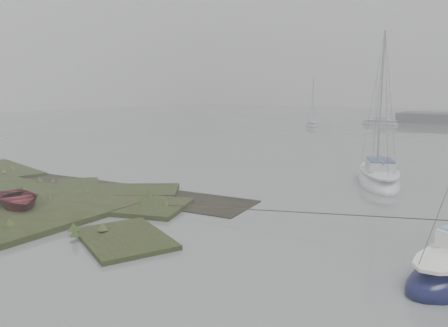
# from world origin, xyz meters

# --- Properties ---
(ground) EXTENTS (160.00, 160.00, 0.00)m
(ground) POSITION_xyz_m (0.00, 30.00, 0.00)
(ground) COLOR slate
(ground) RESTS_ON ground
(sailboat_white) EXTENTS (4.10, 6.34, 8.52)m
(sailboat_white) POSITION_xyz_m (5.12, 13.12, 0.26)
(sailboat_white) COLOR white
(sailboat_white) RESTS_ON ground
(sailboat_far_a) EXTENTS (3.75, 5.18, 7.04)m
(sailboat_far_a) POSITION_xyz_m (-11.77, 45.32, 0.22)
(sailboat_far_a) COLOR silver
(sailboat_far_a) RESTS_ON ground
(sailboat_far_c) EXTENTS (5.29, 2.06, 7.32)m
(sailboat_far_c) POSITION_xyz_m (-4.88, 52.76, 0.23)
(sailboat_far_c) COLOR #AAAEB3
(sailboat_far_c) RESTS_ON ground
(dinghy) EXTENTS (3.56, 3.06, 0.62)m
(dinghy) POSITION_xyz_m (-5.70, -0.42, 0.53)
(dinghy) COLOR maroon
(dinghy) RESTS_ON marsh_bank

